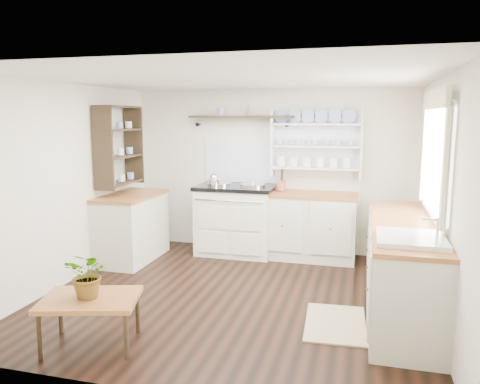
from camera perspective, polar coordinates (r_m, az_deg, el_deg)
name	(u,v)px	position (r m, az deg, el deg)	size (l,w,h in m)	color
floor	(235,295)	(5.20, -0.62, -12.49)	(4.00, 3.80, 0.01)	black
wall_back	(271,171)	(6.73, 3.75, 2.57)	(4.00, 0.02, 2.30)	beige
wall_right	(440,200)	(4.77, 23.18, -0.86)	(0.02, 3.80, 2.30)	beige
wall_left	(69,184)	(5.76, -20.16, 0.93)	(0.02, 3.80, 2.30)	beige
ceiling	(235,79)	(4.85, -0.67, 13.67)	(4.00, 3.80, 0.01)	white
window	(435,154)	(4.86, 22.65, 4.28)	(0.08, 1.55, 1.22)	white
aga_cooker	(236,219)	(6.62, -0.49, -3.29)	(1.09, 0.75, 1.00)	#EDE6CD
back_cabinets	(309,225)	(6.46, 8.39, -3.99)	(1.27, 0.63, 0.90)	beige
right_cabinets	(401,265)	(4.99, 19.08, -8.36)	(0.62, 2.43, 0.90)	beige
belfast_sink	(410,252)	(4.17, 20.00, -6.94)	(0.55, 0.60, 0.45)	white
left_cabinets	(132,226)	(6.48, -13.07, -4.09)	(0.62, 1.13, 0.90)	beige
plate_rack	(317,143)	(6.56, 9.33, 5.86)	(1.20, 0.22, 0.90)	white
high_shelf	(242,118)	(6.66, 0.19, 9.06)	(1.50, 0.29, 0.16)	black
left_shelving	(119,145)	(6.40, -14.53, 5.56)	(0.28, 0.80, 1.05)	black
kettle	(214,181)	(6.49, -3.16, 1.29)	(0.17, 0.17, 0.21)	silver
utensil_crock	(281,186)	(6.50, 5.03, 0.79)	(0.12, 0.12, 0.13)	#AE5140
center_table	(90,303)	(4.21, -17.79, -12.71)	(0.91, 0.76, 0.43)	brown
potted_plant	(89,275)	(4.13, -17.96, -9.55)	(0.36, 0.31, 0.40)	#3F7233
floor_rug	(335,323)	(4.63, 11.55, -15.42)	(0.55, 0.85, 0.02)	#8D7752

